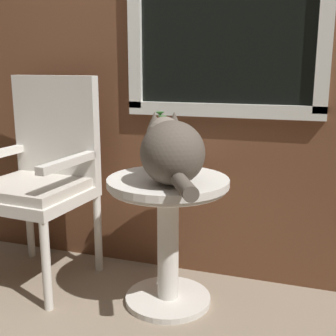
% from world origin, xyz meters
% --- Properties ---
extents(ground_plane, '(6.00, 6.00, 0.00)m').
position_xyz_m(ground_plane, '(0.00, 0.00, 0.00)').
color(ground_plane, gray).
extents(back_wall, '(4.00, 0.07, 2.60)m').
position_xyz_m(back_wall, '(0.01, 0.66, 1.30)').
color(back_wall, brown).
rests_on(back_wall, ground_plane).
extents(wicker_side_table, '(0.58, 0.58, 0.64)m').
position_xyz_m(wicker_side_table, '(0.16, 0.27, 0.45)').
color(wicker_side_table, silver).
rests_on(wicker_side_table, ground_plane).
extents(wicker_chair, '(0.57, 0.54, 1.11)m').
position_xyz_m(wicker_chair, '(-0.59, 0.34, 0.60)').
color(wicker_chair, silver).
rests_on(wicker_chair, ground_plane).
extents(cat, '(0.41, 0.60, 0.30)m').
position_xyz_m(cat, '(0.20, 0.20, 0.79)').
color(cat, brown).
rests_on(cat, wicker_side_table).
extents(pewter_vase_with_ivy, '(0.12, 0.12, 0.30)m').
position_xyz_m(pewter_vase_with_ivy, '(0.11, 0.39, 0.73)').
color(pewter_vase_with_ivy, slate).
rests_on(pewter_vase_with_ivy, wicker_side_table).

